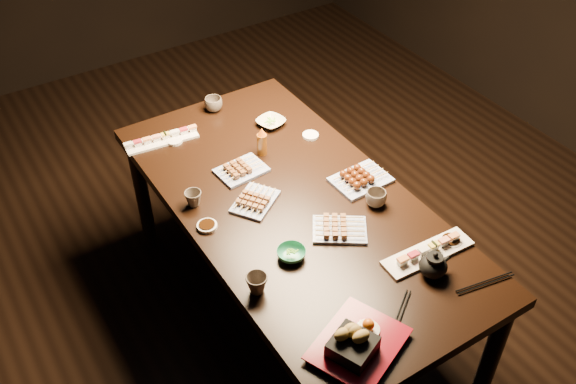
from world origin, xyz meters
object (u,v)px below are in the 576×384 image
at_px(yakitori_plate_right, 340,226).
at_px(teacup_far_right, 213,104).
at_px(sushi_platter_far, 161,138).
at_px(teacup_near_left, 257,284).
at_px(dining_table, 294,264).
at_px(yakitori_plate_left, 241,167).
at_px(tempura_tray, 359,337).
at_px(teacup_mid_right, 376,198).
at_px(condiment_bottle, 262,141).
at_px(edamame_bowl_green, 291,254).
at_px(sushi_platter_near, 428,250).
at_px(edamame_bowl_cream, 271,122).
at_px(yakitori_plate_center, 255,198).
at_px(teapot, 434,264).
at_px(teacup_far_left, 193,199).

bearing_deg(yakitori_plate_right, teacup_far_right, 125.42).
height_order(sushi_platter_far, teacup_near_left, teacup_near_left).
relative_size(dining_table, teacup_far_right, 20.25).
bearing_deg(yakitori_plate_left, teacup_near_left, -119.27).
height_order(tempura_tray, teacup_far_right, tempura_tray).
bearing_deg(yakitori_plate_left, teacup_mid_right, -58.05).
xyz_separation_m(sushi_platter_far, condiment_bottle, (0.35, -0.33, 0.05)).
distance_m(sushi_platter_far, edamame_bowl_green, 0.96).
bearing_deg(dining_table, teacup_mid_right, -37.17).
xyz_separation_m(yakitori_plate_right, teacup_mid_right, (0.22, 0.05, 0.01)).
relative_size(edamame_bowl_green, teacup_near_left, 1.40).
xyz_separation_m(sushi_platter_near, teacup_mid_right, (0.01, 0.33, 0.01)).
bearing_deg(condiment_bottle, teacup_far_right, 92.91).
bearing_deg(edamame_bowl_cream, sushi_platter_far, 162.20).
distance_m(dining_table, yakitori_plate_center, 0.43).
relative_size(sushi_platter_near, yakitori_plate_center, 1.88).
bearing_deg(edamame_bowl_cream, sushi_platter_near, -86.90).
height_order(yakitori_plate_center, condiment_bottle, condiment_bottle).
xyz_separation_m(dining_table, tempura_tray, (-0.22, -0.72, 0.43)).
height_order(tempura_tray, teacup_near_left, tempura_tray).
bearing_deg(tempura_tray, teapot, -7.79).
bearing_deg(teacup_far_right, yakitori_plate_left, -103.90).
relative_size(yakitori_plate_left, edamame_bowl_green, 1.88).
bearing_deg(edamame_bowl_green, teacup_far_right, 78.34).
height_order(dining_table, yakitori_plate_right, yakitori_plate_right).
height_order(teacup_mid_right, teacup_far_left, teacup_mid_right).
xyz_separation_m(yakitori_plate_center, teacup_far_right, (0.18, 0.71, 0.01)).
bearing_deg(teacup_near_left, edamame_bowl_cream, 55.98).
bearing_deg(yakitori_plate_right, condiment_bottle, 124.10).
relative_size(yakitori_plate_center, teacup_far_right, 2.26).
height_order(sushi_platter_near, edamame_bowl_cream, sushi_platter_near).
bearing_deg(sushi_platter_near, yakitori_plate_right, 128.92).
bearing_deg(sushi_platter_far, teacup_far_left, 88.26).
xyz_separation_m(sushi_platter_near, yakitori_plate_center, (-0.41, 0.61, 0.00)).
xyz_separation_m(dining_table, sushi_platter_near, (0.27, -0.52, 0.40)).
height_order(tempura_tray, teapot, tempura_tray).
bearing_deg(teacup_mid_right, tempura_tray, -132.90).
height_order(yakitori_plate_right, teacup_near_left, teacup_near_left).
xyz_separation_m(yakitori_plate_center, yakitori_plate_right, (0.20, -0.33, 0.00)).
distance_m(dining_table, yakitori_plate_right, 0.47).
bearing_deg(tempura_tray, teacup_far_left, 75.90).
distance_m(sushi_platter_far, edamame_bowl_cream, 0.53).
bearing_deg(yakitori_plate_left, edamame_bowl_green, -104.24).
distance_m(yakitori_plate_left, condiment_bottle, 0.17).
distance_m(teacup_near_left, teacup_far_right, 1.20).
height_order(sushi_platter_far, yakitori_plate_center, yakitori_plate_center).
height_order(edamame_bowl_green, teacup_mid_right, teacup_mid_right).
xyz_separation_m(sushi_platter_far, yakitori_plate_right, (0.35, -0.94, 0.01)).
bearing_deg(yakitori_plate_center, sushi_platter_near, -90.19).
xyz_separation_m(sushi_platter_far, teapot, (0.50, -1.30, 0.03)).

